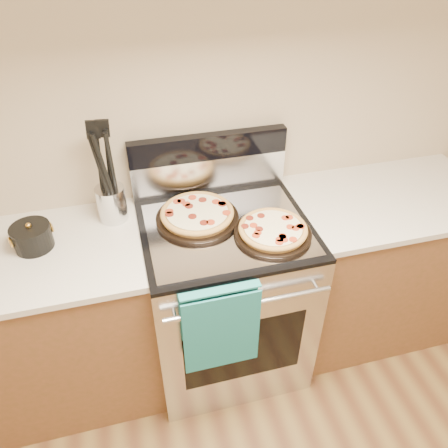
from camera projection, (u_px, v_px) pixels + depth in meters
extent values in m
plane|color=tan|center=(206.00, 104.00, 1.97)|extent=(4.00, 0.00, 4.00)
cube|color=#B7B7BC|center=(225.00, 298.00, 2.25)|extent=(0.76, 0.68, 0.90)
cube|color=black|center=(244.00, 350.00, 1.99)|extent=(0.56, 0.01, 0.40)
cube|color=black|center=(225.00, 227.00, 1.97)|extent=(0.76, 0.68, 0.02)
cube|color=silver|center=(209.00, 174.00, 2.15)|extent=(0.76, 0.06, 0.18)
cube|color=black|center=(209.00, 146.00, 2.05)|extent=(0.76, 0.06, 0.12)
cylinder|color=silver|center=(249.00, 304.00, 1.75)|extent=(0.70, 0.03, 0.03)
cube|color=gray|center=(227.00, 229.00, 1.94)|extent=(0.70, 0.55, 0.01)
cube|color=brown|center=(47.00, 329.00, 2.10)|extent=(1.00, 0.62, 0.88)
cube|color=beige|center=(20.00, 259.00, 1.82)|extent=(1.02, 0.64, 0.03)
cube|color=brown|center=(375.00, 266.00, 2.46)|extent=(1.00, 0.62, 0.88)
cube|color=beige|center=(394.00, 199.00, 2.18)|extent=(1.02, 0.64, 0.03)
cylinder|color=silver|center=(112.00, 203.00, 1.97)|extent=(0.16, 0.16, 0.16)
cylinder|color=black|center=(33.00, 238.00, 1.83)|extent=(0.21, 0.21, 0.10)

